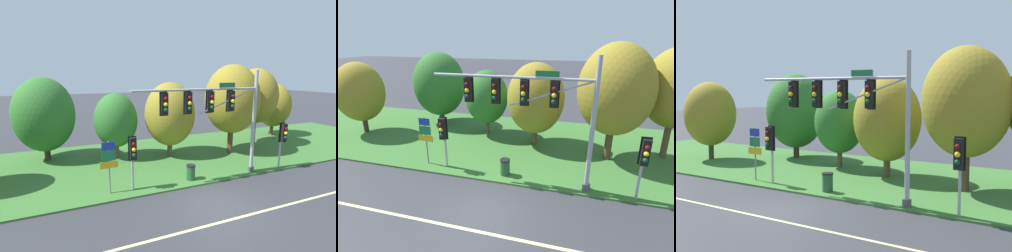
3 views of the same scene
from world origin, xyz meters
The scene contains 14 objects.
ground_plane centered at (0.00, 0.00, 0.00)m, with size 160.00×160.00×0.00m, color #333338.
lane_stripe centered at (0.00, -1.20, 0.00)m, with size 36.00×0.16×0.01m, color beige.
grass_verge centered at (0.00, 8.25, 0.05)m, with size 48.00×11.50×0.10m, color #386B2D.
traffic_signal_mast centered at (1.70, 3.03, 4.41)m, with size 8.24×0.49×6.59m.
pedestrian_signal_near_kerb centered at (-3.48, 3.24, 2.32)m, with size 0.46×0.55×3.08m.
pedestrian_signal_further_along centered at (6.78, 2.72, 2.39)m, with size 0.46×0.55×3.15m.
route_sign_post centered at (-4.75, 3.42, 1.95)m, with size 0.96×0.08×2.90m.
tree_left_of_mast centered at (-7.94, 10.94, 3.52)m, with size 4.35×4.35×6.15m.
tree_behind_signpost centered at (-3.06, 9.35, 3.03)m, with size 3.26×3.26×4.97m.
tree_mid_verge centered at (0.89, 8.26, 3.40)m, with size 3.89×3.89×5.74m.
tree_tall_centre centered at (5.75, 7.08, 4.47)m, with size 4.34×4.34×7.10m.
tree_right_far centered at (9.22, 8.32, 4.51)m, with size 3.86×3.86×6.84m.
tree_furthest_back centered at (13.61, 10.54, 3.25)m, with size 3.55×3.55×5.38m.
trash_bin centered at (0.14, 3.36, 0.57)m, with size 0.56×0.56×0.93m.
Camera 1 is at (-7.11, -9.93, 6.46)m, focal length 28.00 mm.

